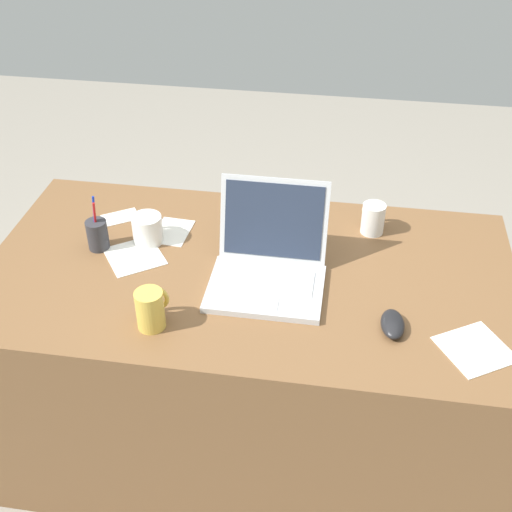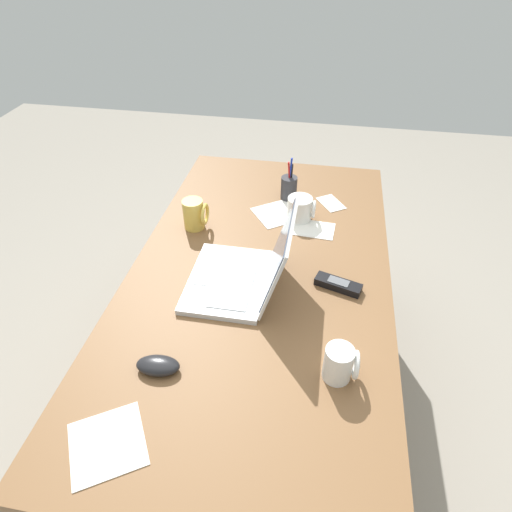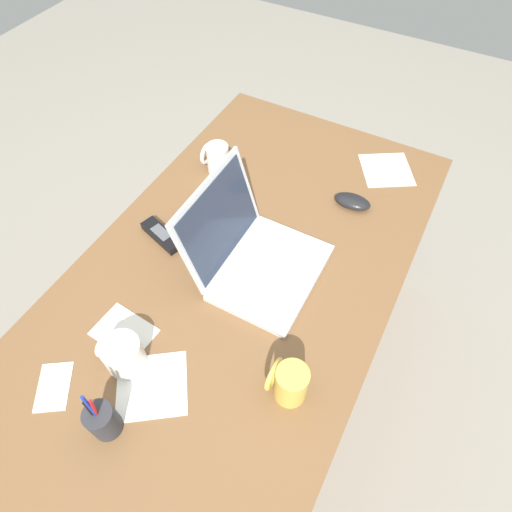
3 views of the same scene
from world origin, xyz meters
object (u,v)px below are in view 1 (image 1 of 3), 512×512
coffee_mug_tall (148,228)px  cordless_phone (269,220)px  laptop (268,265)px  coffee_mug_spare (151,308)px  computer_mouse (393,324)px  coffee_mug_white (373,218)px  pen_holder (97,234)px

coffee_mug_tall → cordless_phone: bearing=23.2°
cordless_phone → laptop: bearing=-82.4°
coffee_mug_spare → cordless_phone: (0.23, 0.51, -0.04)m
laptop → computer_mouse: laptop is taller
coffee_mug_white → coffee_mug_tall: size_ratio=0.95×
laptop → cordless_phone: laptop is taller
coffee_mug_white → pen_holder: bearing=-165.0°
laptop → coffee_mug_spare: laptop is taller
computer_mouse → coffee_mug_spare: bearing=-176.1°
laptop → cordless_phone: size_ratio=2.14×
coffee_mug_tall → coffee_mug_white: bearing=13.3°
cordless_phone → pen_holder: bearing=-156.8°
coffee_mug_white → cordless_phone: bearing=-178.4°
computer_mouse → coffee_mug_tall: bearing=155.1°
coffee_mug_spare → coffee_mug_tall: bearing=107.8°
computer_mouse → cordless_phone: size_ratio=0.75×
laptop → coffee_mug_white: 0.40m
laptop → computer_mouse: (0.34, -0.15, -0.03)m
coffee_mug_spare → coffee_mug_white: bearing=43.4°
coffee_mug_spare → pen_holder: pen_holder is taller
coffee_mug_tall → cordless_phone: (0.35, 0.15, -0.03)m
coffee_mug_spare → pen_holder: (-0.25, 0.30, -0.01)m
coffee_mug_tall → cordless_phone: 0.38m
laptop → coffee_mug_tall: size_ratio=3.07×
coffee_mug_tall → coffee_mug_spare: bearing=-72.2°
laptop → cordless_phone: (-0.04, 0.28, -0.04)m
laptop → pen_holder: size_ratio=1.79×
coffee_mug_tall → pen_holder: (-0.14, -0.06, 0.00)m
computer_mouse → pen_holder: bearing=161.8°
laptop → cordless_phone: 0.28m
pen_holder → coffee_mug_white: bearing=15.0°
laptop → pen_holder: laptop is taller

